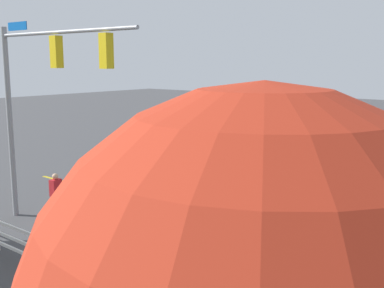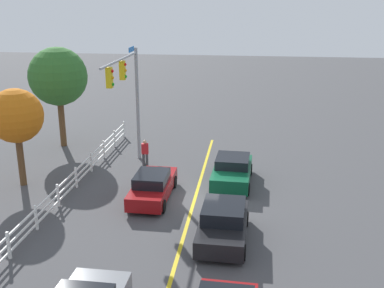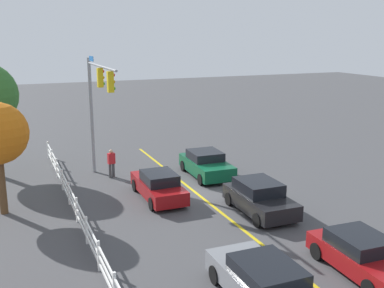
% 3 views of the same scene
% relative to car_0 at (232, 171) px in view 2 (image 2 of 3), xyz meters
% --- Properties ---
extents(ground_plane, '(120.00, 120.00, 0.00)m').
position_rel_car_0_xyz_m(ground_plane, '(-2.21, 1.75, -0.71)').
color(ground_plane, '#444447').
extents(lane_center_stripe, '(28.00, 0.16, 0.01)m').
position_rel_car_0_xyz_m(lane_center_stripe, '(-6.21, 1.75, -0.70)').
color(lane_center_stripe, gold).
rests_on(lane_center_stripe, ground_plane).
extents(signal_assembly, '(6.70, 0.38, 6.98)m').
position_rel_car_0_xyz_m(signal_assembly, '(1.32, 5.94, 4.18)').
color(signal_assembly, gray).
rests_on(signal_assembly, ground_plane).
extents(car_0, '(4.34, 2.18, 1.46)m').
position_rel_car_0_xyz_m(car_0, '(0.00, 0.00, 0.00)').
color(car_0, '#0C4C2D').
rests_on(car_0, ground_plane).
extents(car_2, '(4.20, 2.09, 1.51)m').
position_rel_car_0_xyz_m(car_2, '(-6.20, 0.09, 0.02)').
color(car_2, black).
rests_on(car_2, ground_plane).
extents(car_4, '(4.46, 1.85, 1.42)m').
position_rel_car_0_xyz_m(car_4, '(-2.57, 3.83, -0.03)').
color(car_4, maroon).
rests_on(car_4, ground_plane).
extents(pedestrian, '(0.31, 0.43, 1.69)m').
position_rel_car_0_xyz_m(pedestrian, '(1.81, 5.22, 0.22)').
color(pedestrian, '#3F3F42').
rests_on(pedestrian, ground_plane).
extents(white_rail_fence, '(26.10, 0.10, 1.15)m').
position_rel_car_0_xyz_m(white_rail_fence, '(-5.21, 8.15, -0.11)').
color(white_rail_fence, white).
rests_on(white_rail_fence, ground_plane).
extents(tree_0, '(2.83, 2.83, 5.24)m').
position_rel_car_0_xyz_m(tree_0, '(-1.66, 11.14, 3.08)').
color(tree_0, brown).
rests_on(tree_0, ground_plane).
extents(tree_2, '(3.81, 3.81, 6.64)m').
position_rel_car_0_xyz_m(tree_2, '(5.23, 11.67, 4.00)').
color(tree_2, brown).
rests_on(tree_2, ground_plane).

